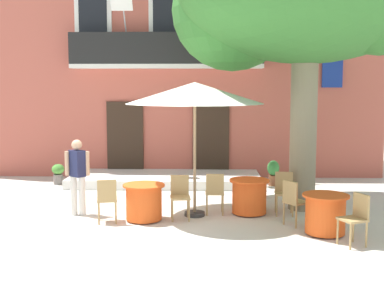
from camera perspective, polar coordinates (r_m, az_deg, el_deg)
ground_plane at (r=10.72m, az=-7.10°, el=-8.46°), size 120.00×120.00×0.00m
building_facade at (r=17.29m, az=-2.25°, el=9.79°), size 13.00×5.09×7.50m
entrance_step_platform at (r=14.50m, az=-3.00°, el=-3.96°), size 5.36×2.05×0.25m
cafe_table_near_tree at (r=11.09m, az=6.47°, el=-5.87°), size 0.86×0.86×0.76m
cafe_chair_near_tree_0 at (r=11.17m, az=10.33°, el=-5.12°), size 0.43×0.43×0.91m
cafe_chair_near_tree_1 at (r=10.94m, az=2.58°, el=-5.27°), size 0.40×0.40×0.91m
cafe_table_middle at (r=10.54m, az=-5.43°, el=-6.51°), size 0.86×0.86×0.76m
cafe_chair_middle_0 at (r=10.60m, az=-1.36°, el=-5.64°), size 0.44×0.44×0.91m
cafe_chair_middle_1 at (r=10.41m, az=-9.55°, el=-5.96°), size 0.47×0.47×0.91m
cafe_table_front at (r=9.86m, az=14.78°, el=-7.61°), size 0.86×0.86×0.76m
cafe_chair_front_0 at (r=10.28m, az=11.38°, el=-6.16°), size 0.56×0.56×0.91m
cafe_chair_front_1 at (r=9.31m, az=17.99°, el=-7.69°), size 0.53×0.53×0.91m
cafe_umbrella at (r=10.62m, az=0.32°, el=5.70°), size 2.90×2.90×2.85m
ground_planter_left at (r=14.83m, az=-14.84°, el=-3.16°), size 0.35×0.35×0.57m
ground_planter_right at (r=14.30m, az=9.13°, el=-3.09°), size 0.33×0.33×0.71m
pedestrian_near_entrance at (r=11.10m, az=-12.78°, el=-3.18°), size 0.53×0.39×1.64m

